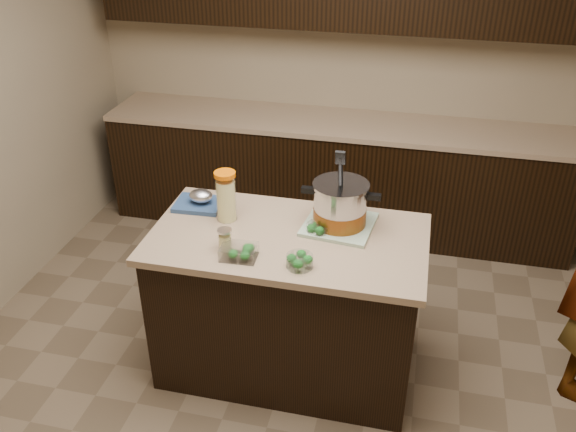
% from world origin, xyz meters
% --- Properties ---
extents(ground_plane, '(4.00, 4.00, 0.00)m').
position_xyz_m(ground_plane, '(0.00, 0.00, 0.00)').
color(ground_plane, brown).
rests_on(ground_plane, ground).
extents(room_shell, '(4.04, 4.04, 2.72)m').
position_xyz_m(room_shell, '(0.00, 0.00, 1.71)').
color(room_shell, tan).
rests_on(room_shell, ground).
extents(back_cabinets, '(3.60, 0.63, 2.33)m').
position_xyz_m(back_cabinets, '(0.00, 1.74, 0.94)').
color(back_cabinets, black).
rests_on(back_cabinets, ground).
extents(island, '(1.46, 0.81, 0.90)m').
position_xyz_m(island, '(0.00, 0.00, 0.45)').
color(island, black).
rests_on(island, ground).
extents(dish_towel, '(0.40, 0.40, 0.02)m').
position_xyz_m(dish_towel, '(0.25, 0.16, 0.91)').
color(dish_towel, '#629266').
rests_on(dish_towel, island).
extents(stock_pot, '(0.42, 0.30, 0.43)m').
position_xyz_m(stock_pot, '(0.25, 0.16, 1.02)').
color(stock_pot, '#B7B7BC').
rests_on(stock_pot, dish_towel).
extents(lemonade_pitcher, '(0.15, 0.15, 0.28)m').
position_xyz_m(lemonade_pitcher, '(-0.37, 0.09, 1.03)').
color(lemonade_pitcher, '#D9D285').
rests_on(lemonade_pitcher, island).
extents(mason_jar, '(0.10, 0.10, 0.12)m').
position_xyz_m(mason_jar, '(-0.28, -0.19, 0.95)').
color(mason_jar, '#D9D285').
rests_on(mason_jar, island).
extents(broccoli_tub_left, '(0.13, 0.13, 0.06)m').
position_xyz_m(broccoli_tub_left, '(0.15, 0.05, 0.93)').
color(broccoli_tub_left, silver).
rests_on(broccoli_tub_left, island).
extents(broccoli_tub_right, '(0.16, 0.16, 0.06)m').
position_xyz_m(broccoli_tub_right, '(0.12, -0.26, 0.93)').
color(broccoli_tub_right, silver).
rests_on(broccoli_tub_right, island).
extents(broccoli_tub_rect, '(0.19, 0.14, 0.06)m').
position_xyz_m(broccoli_tub_rect, '(-0.19, -0.25, 0.93)').
color(broccoli_tub_rect, silver).
rests_on(broccoli_tub_rect, island).
extents(blue_tray, '(0.27, 0.22, 0.10)m').
position_xyz_m(blue_tray, '(-0.56, 0.20, 0.93)').
color(blue_tray, navy).
rests_on(blue_tray, island).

